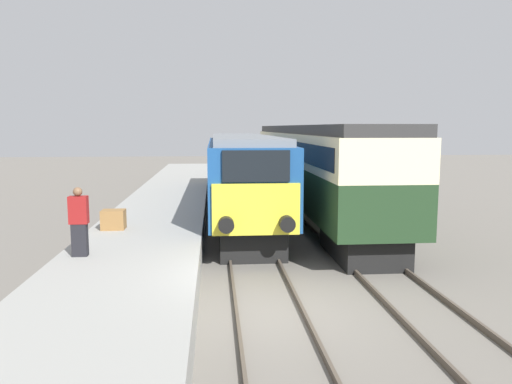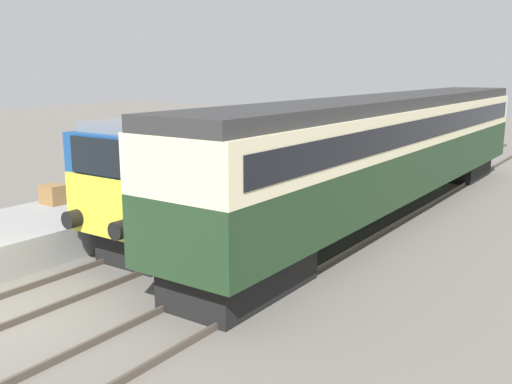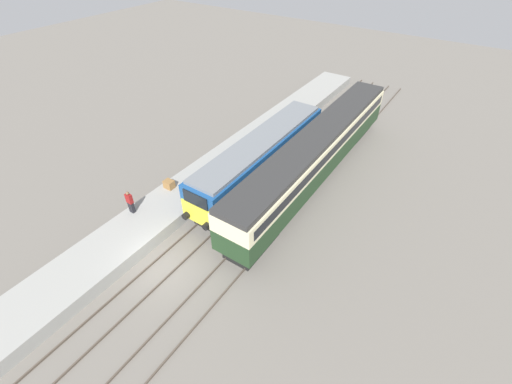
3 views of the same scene
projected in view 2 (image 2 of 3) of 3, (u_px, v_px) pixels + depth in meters
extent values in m
cube|color=gray|center=(147.00, 204.00, 19.52)|extent=(3.50, 50.00, 0.90)
cube|color=#4C4238|center=(136.00, 250.00, 15.75)|extent=(0.07, 60.00, 0.14)
cube|color=#4C4238|center=(174.00, 260.00, 14.95)|extent=(0.07, 60.00, 0.14)
cube|color=#4C4238|center=(234.00, 275.00, 13.85)|extent=(0.07, 60.00, 0.14)
cube|color=#4C4238|center=(284.00, 288.00, 13.04)|extent=(0.07, 60.00, 0.14)
cube|color=black|center=(176.00, 232.00, 15.94)|extent=(2.03, 4.00, 1.00)
cube|color=black|center=(334.00, 180.00, 23.59)|extent=(2.03, 4.00, 1.00)
cube|color=navy|center=(270.00, 152.00, 19.41)|extent=(2.70, 14.55, 2.45)
cube|color=yellow|center=(101.00, 207.00, 13.65)|extent=(2.48, 0.10, 1.47)
cube|color=black|center=(98.00, 157.00, 13.39)|extent=(1.89, 0.10, 0.88)
cube|color=slate|center=(270.00, 112.00, 19.12)|extent=(2.38, 13.97, 0.24)
cylinder|color=black|center=(73.00, 219.00, 14.04)|extent=(0.44, 0.35, 0.44)
cylinder|color=black|center=(120.00, 230.00, 13.08)|extent=(0.44, 0.35, 0.44)
cube|color=black|center=(242.00, 273.00, 12.84)|extent=(1.89, 3.60, 0.95)
cube|color=black|center=(461.00, 167.00, 26.74)|extent=(1.89, 3.60, 0.95)
cube|color=#1E381E|center=(391.00, 166.00, 19.53)|extent=(2.70, 21.76, 1.57)
cube|color=beige|center=(393.00, 125.00, 19.23)|extent=(2.71, 21.76, 1.23)
cube|color=black|center=(393.00, 125.00, 19.23)|extent=(2.75, 20.89, 0.68)
cube|color=#2D2D2D|center=(395.00, 101.00, 19.07)|extent=(2.48, 21.76, 0.36)
cube|color=olive|center=(53.00, 195.00, 17.52)|extent=(0.70, 0.56, 0.60)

